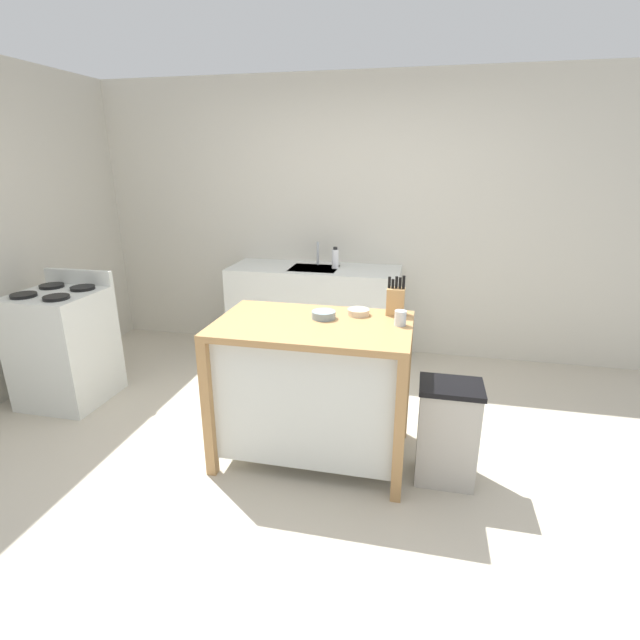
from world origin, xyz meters
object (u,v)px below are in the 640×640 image
kitchen_island (313,383)px  bowl_ceramic_wide (358,312)px  stove (64,346)px  sink_faucet (318,253)px  bottle_spray_cleaner (335,258)px  bowl_ceramic_small (324,314)px  drinking_cup (400,318)px  trash_bin (447,432)px  knife_block (396,300)px

kitchen_island → bowl_ceramic_wide: 0.53m
bowl_ceramic_wide → stove: 2.39m
sink_faucet → stove: (-1.72, -1.44, -0.55)m
kitchen_island → sink_faucet: bearing=101.8°
bottle_spray_cleaner → stove: bottle_spray_cleaner is taller
stove → bowl_ceramic_small: bearing=-6.2°
bowl_ceramic_wide → sink_faucet: bearing=111.5°
bowl_ceramic_wide → stove: size_ratio=0.14×
bowl_ceramic_small → sink_faucet: 1.73m
kitchen_island → drinking_cup: drinking_cup is taller
kitchen_island → trash_bin: bearing=-5.6°
bowl_ceramic_small → sink_faucet: sink_faucet is taller
sink_faucet → bottle_spray_cleaner: bearing=-33.2°
bowl_ceramic_wide → trash_bin: 0.90m
drinking_cup → bottle_spray_cleaner: bearing=113.6°
trash_bin → stove: size_ratio=0.62×
knife_block → sink_faucet: 1.72m
bowl_ceramic_small → bottle_spray_cleaner: bottle_spray_cleaner is taller
bowl_ceramic_small → trash_bin: (0.78, -0.17, -0.62)m
knife_block → bowl_ceramic_small: bearing=-157.4°
drinking_cup → kitchen_island: bearing=-173.1°
knife_block → trash_bin: (0.36, -0.35, -0.69)m
bottle_spray_cleaner → trash_bin: bearing=-59.7°
drinking_cup → stove: size_ratio=0.09×
trash_bin → bottle_spray_cleaner: size_ratio=3.15×
trash_bin → bowl_ceramic_wide: bearing=153.8°
bowl_ceramic_wide → bottle_spray_cleaner: (-0.42, 1.43, 0.05)m
kitchen_island → trash_bin: kitchen_island is taller
drinking_cup → sink_faucet: 1.92m
bowl_ceramic_wide → bowl_ceramic_small: bowl_ceramic_small is taller
bowl_ceramic_small → trash_bin: size_ratio=0.23×
knife_block → bowl_ceramic_small: knife_block is taller
trash_bin → bottle_spray_cleaner: bearing=120.3°
sink_faucet → bottle_spray_cleaner: 0.23m
stove → bottle_spray_cleaner: bearing=34.5°
bowl_ceramic_wide → drinking_cup: size_ratio=1.54×
drinking_cup → sink_faucet: sink_faucet is taller
kitchen_island → knife_block: (0.47, 0.27, 0.50)m
knife_block → bottle_spray_cleaner: knife_block is taller
knife_block → stove: bearing=178.8°
trash_bin → bowl_ceramic_small: bearing=167.6°
sink_faucet → bottle_spray_cleaner: sink_faucet is taller
kitchen_island → drinking_cup: bearing=6.9°
bowl_ceramic_small → sink_faucet: size_ratio=0.67×
drinking_cup → trash_bin: drinking_cup is taller
trash_bin → sink_faucet: 2.31m
drinking_cup → bottle_spray_cleaner: (-0.69, 1.58, 0.02)m
bowl_ceramic_wide → bottle_spray_cleaner: 1.49m
bowl_ceramic_small → drinking_cup: drinking_cup is taller
bowl_ceramic_wide → bowl_ceramic_small: (-0.20, -0.11, 0.00)m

